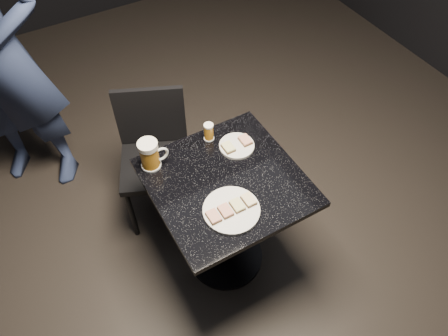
{
  "coord_description": "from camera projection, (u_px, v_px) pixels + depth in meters",
  "views": [
    {
      "loc": [
        -0.64,
        -1.1,
        2.38
      ],
      "look_at": [
        0.0,
        0.02,
        0.82
      ],
      "focal_mm": 35.0,
      "sensor_mm": 36.0,
      "label": 1
    }
  ],
  "objects": [
    {
      "name": "plate_small",
      "position": [
        237.0,
        146.0,
        2.2
      ],
      "size": [
        0.18,
        0.18,
        0.01
      ],
      "primitive_type": "cylinder",
      "color": "silver",
      "rests_on": "table"
    },
    {
      "name": "canapes_on_plate_large",
      "position": [
        231.0,
        208.0,
        1.94
      ],
      "size": [
        0.23,
        0.07,
        0.02
      ],
      "color": "#4C3521",
      "rests_on": "plate_large"
    },
    {
      "name": "floor",
      "position": [
        226.0,
        256.0,
        2.65
      ],
      "size": [
        6.0,
        6.0,
        0.0
      ],
      "primitive_type": "plane",
      "color": "black",
      "rests_on": "ground"
    },
    {
      "name": "chair",
      "position": [
        154.0,
        151.0,
        2.52
      ],
      "size": [
        0.52,
        0.52,
        0.87
      ],
      "color": "black",
      "rests_on": "floor"
    },
    {
      "name": "table",
      "position": [
        226.0,
        209.0,
        2.25
      ],
      "size": [
        0.7,
        0.7,
        0.75
      ],
      "color": "black",
      "rests_on": "floor"
    },
    {
      "name": "plate_large",
      "position": [
        231.0,
        210.0,
        1.95
      ],
      "size": [
        0.26,
        0.26,
        0.01
      ],
      "primitive_type": "cylinder",
      "color": "white",
      "rests_on": "table"
    },
    {
      "name": "beer_tumbler",
      "position": [
        209.0,
        132.0,
        2.2
      ],
      "size": [
        0.05,
        0.05,
        0.1
      ],
      "color": "white",
      "rests_on": "table"
    },
    {
      "name": "beer_mug",
      "position": [
        150.0,
        154.0,
        2.07
      ],
      "size": [
        0.14,
        0.1,
        0.16
      ],
      "color": "silver",
      "rests_on": "table"
    },
    {
      "name": "canapes_on_plate_small",
      "position": [
        237.0,
        144.0,
        2.19
      ],
      "size": [
        0.15,
        0.07,
        0.02
      ],
      "color": "#4C3521",
      "rests_on": "plate_small"
    }
  ]
}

